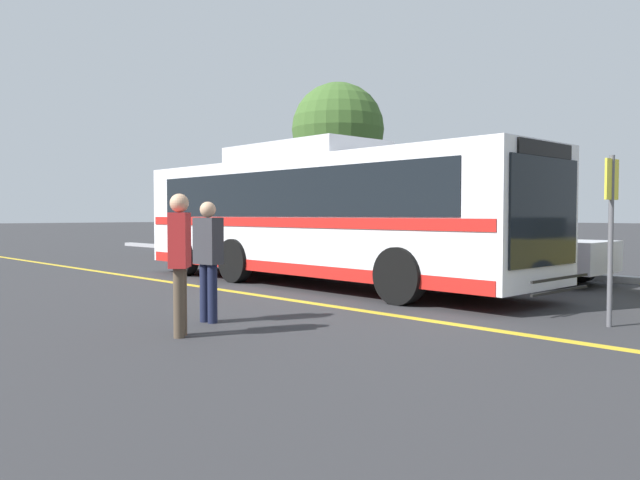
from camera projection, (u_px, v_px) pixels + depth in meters
The scene contains 11 objects.
ground_plane at pixel (339, 286), 13.55m from camera, with size 220.00×220.00×0.00m, color #2D2D30.
lane_strip_0 at pixel (241, 293), 12.40m from camera, with size 0.20×30.55×0.01m, color gold.
curb_strip at pixel (452, 267), 17.54m from camera, with size 38.55×0.36×0.15m, color #99999E.
transit_bus at pixel (319, 213), 13.88m from camera, with size 10.91×2.79×3.14m.
parked_car_0 at pixel (226, 237), 23.54m from camera, with size 4.19×2.16×1.40m.
parked_car_1 at pixel (319, 243), 19.73m from camera, with size 4.08×2.03×1.28m.
parked_car_2 at pixel (509, 248), 14.69m from camera, with size 4.58×1.92×1.53m.
pedestrian_0 at pixel (180, 255), 7.90m from camera, with size 0.46×0.44×1.82m.
pedestrian_1 at pixel (208, 254), 8.93m from camera, with size 0.44×0.27×1.74m.
bus_stop_sign at pixel (611, 219), 8.57m from camera, with size 0.07×0.40×2.37m.
tree_0 at pixel (338, 130), 23.06m from camera, with size 3.42×3.42×6.43m.
Camera 1 is at (9.41, -9.69, 1.55)m, focal length 35.00 mm.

